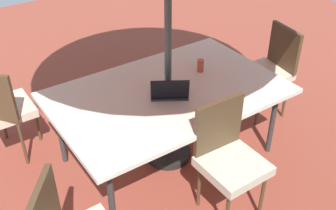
{
  "coord_description": "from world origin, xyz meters",
  "views": [
    {
      "loc": [
        1.71,
        2.5,
        2.65
      ],
      "look_at": [
        0.0,
        0.0,
        0.6
      ],
      "focal_mm": 43.59,
      "sensor_mm": 36.0,
      "label": 1
    }
  ],
  "objects_px": {
    "dining_table": "(168,95)",
    "laptop": "(170,92)",
    "cup": "(200,66)",
    "chair_southeast": "(2,108)",
    "chair_north": "(229,155)",
    "chair_west": "(270,68)"
  },
  "relations": [
    {
      "from": "chair_north",
      "to": "cup",
      "type": "distance_m",
      "value": 1.03
    },
    {
      "from": "cup",
      "to": "chair_southeast",
      "type": "bearing_deg",
      "value": -24.03
    },
    {
      "from": "dining_table",
      "to": "cup",
      "type": "height_order",
      "value": "cup"
    },
    {
      "from": "chair_southeast",
      "to": "laptop",
      "type": "xyz_separation_m",
      "value": [
        -1.19,
        0.96,
        0.24
      ]
    },
    {
      "from": "laptop",
      "to": "cup",
      "type": "bearing_deg",
      "value": -125.23
    },
    {
      "from": "dining_table",
      "to": "chair_southeast",
      "type": "height_order",
      "value": "chair_southeast"
    },
    {
      "from": "chair_west",
      "to": "laptop",
      "type": "height_order",
      "value": "chair_west"
    },
    {
      "from": "chair_north",
      "to": "chair_southeast",
      "type": "xyz_separation_m",
      "value": [
        1.27,
        -1.66,
        0.0
      ]
    },
    {
      "from": "chair_north",
      "to": "laptop",
      "type": "relative_size",
      "value": 2.44
    },
    {
      "from": "dining_table",
      "to": "chair_west",
      "type": "height_order",
      "value": "chair_west"
    },
    {
      "from": "dining_table",
      "to": "chair_west",
      "type": "bearing_deg",
      "value": -178.99
    },
    {
      "from": "chair_southeast",
      "to": "chair_north",
      "type": "bearing_deg",
      "value": 166.63
    },
    {
      "from": "chair_southeast",
      "to": "cup",
      "type": "bearing_deg",
      "value": -164.71
    },
    {
      "from": "dining_table",
      "to": "chair_north",
      "type": "bearing_deg",
      "value": 92.17
    },
    {
      "from": "dining_table",
      "to": "chair_southeast",
      "type": "distance_m",
      "value": 1.52
    },
    {
      "from": "chair_southeast",
      "to": "cup",
      "type": "xyz_separation_m",
      "value": [
        -1.69,
        0.75,
        0.25
      ]
    },
    {
      "from": "dining_table",
      "to": "chair_west",
      "type": "xyz_separation_m",
      "value": [
        -1.33,
        -0.02,
        -0.15
      ]
    },
    {
      "from": "chair_west",
      "to": "cup",
      "type": "bearing_deg",
      "value": -87.87
    },
    {
      "from": "dining_table",
      "to": "laptop",
      "type": "height_order",
      "value": "laptop"
    },
    {
      "from": "chair_west",
      "to": "laptop",
      "type": "relative_size",
      "value": 2.44
    },
    {
      "from": "laptop",
      "to": "dining_table",
      "type": "bearing_deg",
      "value": -84.18
    },
    {
      "from": "laptop",
      "to": "cup",
      "type": "relative_size",
      "value": 3.39
    }
  ]
}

